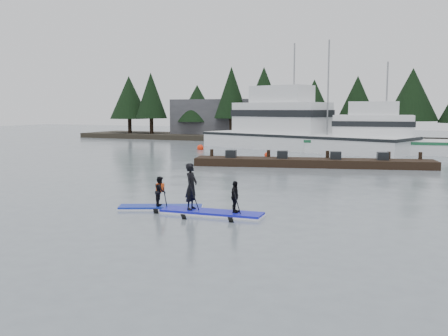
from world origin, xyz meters
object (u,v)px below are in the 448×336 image
at_px(paddleboard_solo, 160,199).
at_px(fishing_boat_medium, 388,146).
at_px(floating_dock, 312,163).
at_px(fishing_boat_large, 296,140).
at_px(paddleboard_duo, 208,199).

bearing_deg(paddleboard_solo, fishing_boat_medium, 54.80).
height_order(floating_dock, paddleboard_solo, paddleboard_solo).
bearing_deg(fishing_boat_large, floating_dock, -52.60).
relative_size(fishing_boat_large, fishing_boat_medium, 1.39).
bearing_deg(paddleboard_duo, fishing_boat_large, 95.40).
distance_m(fishing_boat_large, paddleboard_duo, 30.44).
distance_m(fishing_boat_medium, floating_dock, 13.20).
height_order(fishing_boat_large, floating_dock, fishing_boat_large).
xyz_separation_m(fishing_boat_large, paddleboard_solo, (2.88, -29.83, -0.49)).
height_order(fishing_boat_medium, paddleboard_duo, fishing_boat_medium).
bearing_deg(fishing_boat_medium, paddleboard_duo, -102.75).
bearing_deg(paddleboard_duo, floating_dock, 86.35).
xyz_separation_m(fishing_boat_large, paddleboard_duo, (5.01, -30.02, -0.31)).
bearing_deg(fishing_boat_medium, floating_dock, -111.75).
relative_size(floating_dock, paddleboard_solo, 4.88).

